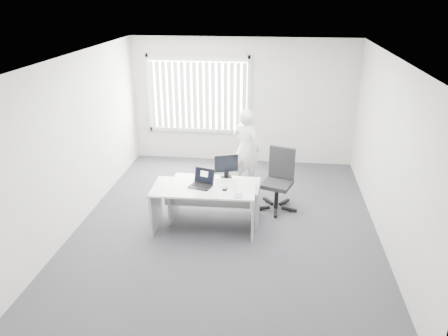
# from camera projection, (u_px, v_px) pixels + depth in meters

# --- Properties ---
(ground) EXTENTS (6.00, 6.00, 0.00)m
(ground) POSITION_uv_depth(u_px,v_px,m) (227.00, 222.00, 7.53)
(ground) COLOR #47464D
(ground) RESTS_ON ground
(wall_back) EXTENTS (5.00, 0.02, 2.80)m
(wall_back) POSITION_uv_depth(u_px,v_px,m) (243.00, 102.00, 9.76)
(wall_back) COLOR silver
(wall_back) RESTS_ON ground
(wall_front) EXTENTS (5.00, 0.02, 2.80)m
(wall_front) POSITION_uv_depth(u_px,v_px,m) (193.00, 248.00, 4.24)
(wall_front) COLOR silver
(wall_front) RESTS_ON ground
(wall_left) EXTENTS (0.02, 6.00, 2.80)m
(wall_left) POSITION_uv_depth(u_px,v_px,m) (79.00, 140.00, 7.28)
(wall_left) COLOR silver
(wall_left) RESTS_ON ground
(wall_right) EXTENTS (0.02, 6.00, 2.80)m
(wall_right) POSITION_uv_depth(u_px,v_px,m) (389.00, 152.00, 6.72)
(wall_right) COLOR silver
(wall_right) RESTS_ON ground
(ceiling) EXTENTS (5.00, 6.00, 0.02)m
(ceiling) POSITION_uv_depth(u_px,v_px,m) (228.00, 57.00, 6.47)
(ceiling) COLOR white
(ceiling) RESTS_ON wall_back
(window) EXTENTS (2.32, 0.06, 1.76)m
(window) POSITION_uv_depth(u_px,v_px,m) (198.00, 94.00, 9.77)
(window) COLOR beige
(window) RESTS_ON wall_back
(blinds) EXTENTS (2.20, 0.10, 1.50)m
(blinds) POSITION_uv_depth(u_px,v_px,m) (198.00, 96.00, 9.73)
(blinds) COLOR white
(blinds) RESTS_ON wall_back
(desk_near) EXTENTS (1.69, 0.82, 0.76)m
(desk_near) POSITION_uv_depth(u_px,v_px,m) (204.00, 199.00, 7.13)
(desk_near) COLOR silver
(desk_near) RESTS_ON ground
(desk_far) EXTENTS (1.52, 0.74, 0.69)m
(desk_far) POSITION_uv_depth(u_px,v_px,m) (215.00, 193.00, 7.46)
(desk_far) COLOR silver
(desk_far) RESTS_ON ground
(office_chair) EXTENTS (0.81, 0.81, 1.12)m
(office_chair) POSITION_uv_depth(u_px,v_px,m) (278.00, 190.00, 7.92)
(office_chair) COLOR black
(office_chair) RESTS_ON ground
(person) EXTENTS (0.69, 0.60, 1.61)m
(person) POSITION_uv_depth(u_px,v_px,m) (246.00, 148.00, 8.65)
(person) COLOR white
(person) RESTS_ON ground
(laptop) EXTENTS (0.42, 0.40, 0.27)m
(laptop) POSITION_uv_depth(u_px,v_px,m) (200.00, 179.00, 7.02)
(laptop) COLOR black
(laptop) RESTS_ON desk_near
(paper_sheet) EXTENTS (0.33, 0.29, 0.00)m
(paper_sheet) POSITION_uv_depth(u_px,v_px,m) (226.00, 191.00, 6.91)
(paper_sheet) COLOR white
(paper_sheet) RESTS_ON desk_near
(mouse) EXTENTS (0.07, 0.12, 0.05)m
(mouse) POSITION_uv_depth(u_px,v_px,m) (225.00, 188.00, 6.97)
(mouse) COLOR silver
(mouse) RESTS_ON paper_sheet
(booklet) EXTENTS (0.14, 0.19, 0.01)m
(booklet) POSITION_uv_depth(u_px,v_px,m) (238.00, 196.00, 6.77)
(booklet) COLOR silver
(booklet) RESTS_ON desk_near
(keyboard) EXTENTS (0.45, 0.24, 0.02)m
(keyboard) POSITION_uv_depth(u_px,v_px,m) (221.00, 186.00, 7.26)
(keyboard) COLOR black
(keyboard) RESTS_ON desk_far
(monitor) EXTENTS (0.43, 0.25, 0.41)m
(monitor) POSITION_uv_depth(u_px,v_px,m) (226.00, 166.00, 7.54)
(monitor) COLOR black
(monitor) RESTS_ON desk_far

